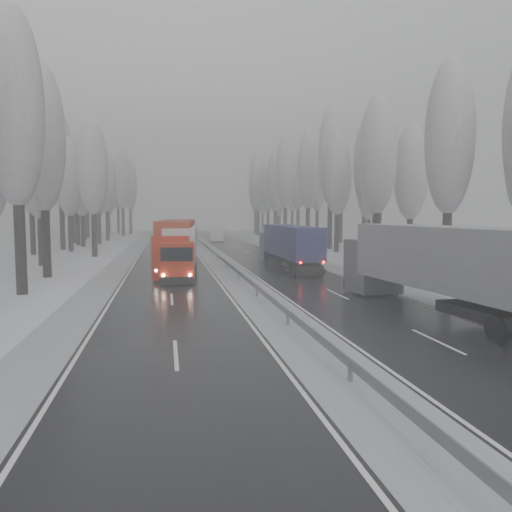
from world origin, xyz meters
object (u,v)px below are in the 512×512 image
object	(u,v)px
truck_grey_tarp	(438,263)
truck_red_white	(182,246)
truck_red_red	(177,241)
truck_cream_box	(296,242)
truck_blue_box	(288,244)
box_truck_distant	(218,233)

from	to	relation	value
truck_grey_tarp	truck_red_white	bearing A→B (deg)	116.33
truck_grey_tarp	truck_red_red	xyz separation A→B (m)	(-12.78, 22.23, 0.01)
truck_cream_box	truck_red_white	bearing A→B (deg)	-141.99
truck_blue_box	box_truck_distant	xyz separation A→B (m)	(-1.85, 46.69, -0.88)
truck_cream_box	box_truck_distant	world-z (taller)	truck_cream_box
truck_grey_tarp	truck_cream_box	xyz separation A→B (m)	(-0.02, 28.23, -0.54)
box_truck_distant	truck_red_red	distance (m)	47.18
truck_red_red	box_truck_distant	bearing A→B (deg)	84.41
truck_red_red	truck_grey_tarp	bearing A→B (deg)	-55.33
truck_cream_box	truck_red_red	size ratio (longest dim) A/B	0.79
box_truck_distant	truck_red_red	bearing A→B (deg)	-92.75
truck_grey_tarp	truck_blue_box	bearing A→B (deg)	91.04
truck_cream_box	box_truck_distant	bearing A→B (deg)	101.01
truck_grey_tarp	truck_cream_box	world-z (taller)	truck_grey_tarp
truck_grey_tarp	truck_red_red	distance (m)	25.64
truck_red_white	box_truck_distant	bearing A→B (deg)	84.80
truck_grey_tarp	box_truck_distant	xyz separation A→B (m)	(-4.30, 68.63, -1.18)
box_truck_distant	truck_red_white	world-z (taller)	truck_red_white
truck_grey_tarp	truck_cream_box	bearing A→B (deg)	84.72
truck_blue_box	truck_cream_box	world-z (taller)	truck_blue_box
truck_red_white	truck_red_red	size ratio (longest dim) A/B	0.88
truck_grey_tarp	truck_red_white	xyz separation A→B (m)	(-12.43, 20.16, -0.32)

